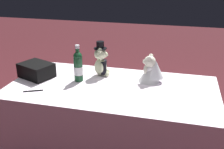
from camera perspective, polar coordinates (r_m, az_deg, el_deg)
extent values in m
cube|color=white|center=(2.30, 0.00, -10.63)|extent=(1.62, 0.82, 0.72)
ellipsoid|color=beige|center=(2.32, -2.41, 1.59)|extent=(0.11, 0.09, 0.15)
cube|color=black|center=(2.32, -1.70, 1.57)|extent=(0.06, 0.10, 0.11)
sphere|color=beige|center=(2.28, -2.46, 4.36)|extent=(0.10, 0.10, 0.10)
sphere|color=beige|center=(2.28, -1.36, 4.19)|extent=(0.04, 0.04, 0.04)
sphere|color=beige|center=(2.24, -2.57, 5.08)|extent=(0.04, 0.04, 0.04)
sphere|color=beige|center=(2.31, -2.39, 5.60)|extent=(0.04, 0.04, 0.04)
ellipsoid|color=beige|center=(2.27, -2.22, 1.36)|extent=(0.03, 0.03, 0.08)
ellipsoid|color=beige|center=(2.37, -1.97, 2.30)|extent=(0.03, 0.03, 0.08)
sphere|color=beige|center=(2.31, -1.09, 0.11)|extent=(0.04, 0.04, 0.04)
sphere|color=beige|center=(2.36, -0.99, 0.63)|extent=(0.04, 0.04, 0.04)
cylinder|color=black|center=(2.27, -2.48, 5.50)|extent=(0.11, 0.11, 0.01)
cylinder|color=black|center=(2.26, -2.49, 6.26)|extent=(0.06, 0.06, 0.06)
cone|color=white|center=(2.22, 7.82, 0.18)|extent=(0.18, 0.18, 0.13)
ellipsoid|color=white|center=(2.20, 7.89, 1.49)|extent=(0.08, 0.07, 0.06)
sphere|color=silver|center=(2.19, 7.95, 2.72)|extent=(0.09, 0.09, 0.09)
sphere|color=silver|center=(2.20, 6.94, 2.71)|extent=(0.04, 0.04, 0.04)
sphere|color=silver|center=(2.20, 8.21, 3.89)|extent=(0.04, 0.04, 0.04)
sphere|color=silver|center=(2.14, 7.79, 3.39)|extent=(0.04, 0.04, 0.04)
ellipsoid|color=silver|center=(2.25, 7.64, 1.84)|extent=(0.03, 0.03, 0.07)
ellipsoid|color=silver|center=(2.16, 7.00, 1.02)|extent=(0.03, 0.03, 0.07)
cone|color=white|center=(2.20, 9.17, 1.09)|extent=(0.15, 0.15, 0.14)
cylinder|color=#154223|center=(2.21, -7.08, 1.08)|extent=(0.07, 0.07, 0.20)
sphere|color=#154223|center=(2.18, -7.21, 3.82)|extent=(0.07, 0.07, 0.07)
cylinder|color=#154223|center=(2.16, -7.27, 5.04)|extent=(0.03, 0.03, 0.08)
cylinder|color=silver|center=(2.15, -7.31, 5.80)|extent=(0.03, 0.03, 0.03)
cylinder|color=white|center=(2.22, -7.06, 0.84)|extent=(0.07, 0.07, 0.07)
cylinder|color=black|center=(2.13, -16.20, -3.30)|extent=(0.13, 0.07, 0.01)
cone|color=silver|center=(2.12, -14.27, -3.18)|extent=(0.02, 0.01, 0.01)
cube|color=black|center=(2.37, -15.56, 0.87)|extent=(0.32, 0.29, 0.12)
cube|color=#B7B7BF|center=(2.28, -15.88, -0.02)|extent=(0.03, 0.02, 0.03)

